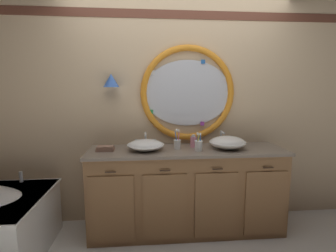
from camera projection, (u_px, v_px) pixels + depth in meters
The scene contains 11 objects.
ground_plane at pixel (183, 243), 2.54m from camera, with size 14.00×14.00×0.00m, color silver.
back_wall_assembly at pixel (177, 107), 2.92m from camera, with size 6.40×0.26×2.60m.
vanity_counter at pixel (186, 189), 2.74m from camera, with size 2.06×0.60×0.90m.
sink_basin_left at pixel (146, 145), 2.61m from camera, with size 0.38×0.38×0.11m.
sink_basin_right at pixel (228, 142), 2.68m from camera, with size 0.39×0.39×0.13m.
faucet_set_left at pixel (146, 140), 2.82m from camera, with size 0.24×0.15×0.15m.
faucet_set_right at pixel (221, 139), 2.90m from camera, with size 0.21×0.13×0.16m.
toothbrush_holder_left at pixel (177, 144), 2.67m from camera, with size 0.08×0.08×0.21m.
toothbrush_holder_right at pixel (198, 145), 2.58m from camera, with size 0.08×0.08×0.19m.
soap_dispenser at pixel (193, 142), 2.75m from camera, with size 0.07×0.07×0.14m.
folded_hand_towel at pixel (105, 148), 2.60m from camera, with size 0.18×0.12×0.05m.
Camera 1 is at (-0.36, -2.32, 1.53)m, focal length 27.18 mm.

